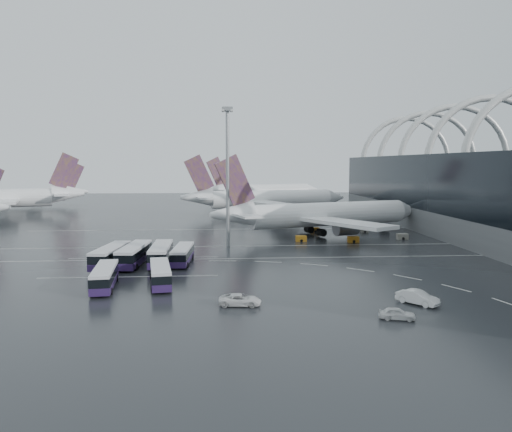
{
  "coord_description": "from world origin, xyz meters",
  "views": [
    {
      "loc": [
        -9.38,
        -93.84,
        17.65
      ],
      "look_at": [
        -2.3,
        7.25,
        7.0
      ],
      "focal_mm": 35.0,
      "sensor_mm": 36.0,
      "label": 1
    }
  ],
  "objects": [
    {
      "name": "airliner_main",
      "position": [
        14.72,
        27.32,
        4.97
      ],
      "size": [
        57.0,
        49.43,
        19.85
      ],
      "rotation": [
        0.0,
        0.0,
        0.34
      ],
      "color": "white",
      "rests_on": "ground"
    },
    {
      "name": "van_curve_b",
      "position": [
        10.49,
        -39.92,
        0.69
      ],
      "size": [
        4.34,
        2.63,
        1.38
      ],
      "primitive_type": "imported",
      "rotation": [
        0.0,
        0.0,
        1.31
      ],
      "color": "silver",
      "rests_on": "ground"
    },
    {
      "name": "ground",
      "position": [
        0.0,
        0.0,
        0.0
      ],
      "size": [
        420.0,
        420.0,
        0.0
      ],
      "primitive_type": "plane",
      "color": "black",
      "rests_on": "ground"
    },
    {
      "name": "gse_cart_belly_d",
      "position": [
        32.9,
        19.02,
        0.68
      ],
      "size": [
        2.48,
        1.47,
        1.35
      ],
      "primitive_type": "cube",
      "color": "slate",
      "rests_on": "ground"
    },
    {
      "name": "gse_cart_belly_a",
      "position": [
        20.31,
        15.64,
        0.67
      ],
      "size": [
        2.45,
        1.45,
        1.34
      ],
      "primitive_type": "cube",
      "color": "#B97418",
      "rests_on": "ground"
    },
    {
      "name": "jet_remote_mid",
      "position": [
        -82.39,
        85.72,
        5.62
      ],
      "size": [
        49.28,
        40.05,
        21.79
      ],
      "rotation": [
        0.0,
        0.0,
        3.45
      ],
      "color": "white",
      "rests_on": "ground"
    },
    {
      "name": "gse_cart_belly_c",
      "position": [
        8.71,
        17.45,
        0.66
      ],
      "size": [
        2.43,
        1.44,
        1.33
      ],
      "primitive_type": "cube",
      "color": "#B97418",
      "rests_on": "ground"
    },
    {
      "name": "bus_row_far_c",
      "position": [
        -18.35,
        -21.44,
        1.63
      ],
      "size": [
        4.49,
        12.28,
        2.96
      ],
      "rotation": [
        0.0,
        0.0,
        1.72
      ],
      "color": "#271542",
      "rests_on": "ground"
    },
    {
      "name": "bus_row_near_b",
      "position": [
        -24.65,
        -6.6,
        1.88
      ],
      "size": [
        4.35,
        14.14,
        3.43
      ],
      "rotation": [
        0.0,
        0.0,
        1.48
      ],
      "color": "#271542",
      "rests_on": "ground"
    },
    {
      "name": "van_curve_a",
      "position": [
        -7.11,
        -33.07,
        0.74
      ],
      "size": [
        5.54,
        2.97,
        1.48
      ],
      "primitive_type": "imported",
      "rotation": [
        0.0,
        0.0,
        1.47
      ],
      "color": "silver",
      "rests_on": "ground"
    },
    {
      "name": "gse_cart_belly_b",
      "position": [
        27.54,
        31.61,
        0.52
      ],
      "size": [
        1.91,
        1.13,
        1.04
      ],
      "primitive_type": "cube",
      "color": "slate",
      "rests_on": "ground"
    },
    {
      "name": "bus_bay_line_north",
      "position": [
        -24.0,
        0.0,
        0.01
      ],
      "size": [
        28.0,
        0.25,
        0.01
      ],
      "primitive_type": "cube",
      "color": "beige",
      "rests_on": "ground"
    },
    {
      "name": "lane_marking_mid",
      "position": [
        0.0,
        12.0,
        0.01
      ],
      "size": [
        120.0,
        0.25,
        0.01
      ],
      "primitive_type": "cube",
      "color": "beige",
      "rests_on": "ground"
    },
    {
      "name": "bus_row_near_a",
      "position": [
        -28.54,
        -7.2,
        1.85
      ],
      "size": [
        4.72,
        13.98,
        3.38
      ],
      "rotation": [
        0.0,
        0.0,
        1.45
      ],
      "color": "#271542",
      "rests_on": "ground"
    },
    {
      "name": "bus_row_far_a",
      "position": [
        -26.06,
        -22.75,
        1.64
      ],
      "size": [
        3.99,
        12.33,
        2.98
      ],
      "rotation": [
        0.0,
        0.0,
        1.68
      ],
      "color": "#271542",
      "rests_on": "ground"
    },
    {
      "name": "airliner_gate_c",
      "position": [
        8.92,
        130.26,
        5.18
      ],
      "size": [
        55.44,
        50.64,
        20.7
      ],
      "rotation": [
        0.0,
        0.0,
        0.41
      ],
      "color": "white",
      "rests_on": "ground"
    },
    {
      "name": "floodlight_mast",
      "position": [
        -7.98,
        11.83,
        18.48
      ],
      "size": [
        2.25,
        2.25,
        29.38
      ],
      "color": "gray",
      "rests_on": "ground"
    },
    {
      "name": "bus_row_near_d",
      "position": [
        -16.31,
        -5.73,
        1.64
      ],
      "size": [
        3.48,
        12.25,
        2.98
      ],
      "rotation": [
        0.0,
        0.0,
        1.51
      ],
      "color": "#271542",
      "rests_on": "ground"
    },
    {
      "name": "jet_remote_far",
      "position": [
        -85.87,
        118.62,
        4.79
      ],
      "size": [
        41.91,
        34.07,
        18.54
      ],
      "rotation": [
        0.0,
        0.0,
        3.46
      ],
      "color": "white",
      "rests_on": "ground"
    },
    {
      "name": "bus_row_near_c",
      "position": [
        -20.07,
        -6.15,
        1.86
      ],
      "size": [
        3.42,
        13.78,
        3.39
      ],
      "rotation": [
        0.0,
        0.0,
        1.58
      ],
      "color": "#271542",
      "rests_on": "ground"
    },
    {
      "name": "van_curve_c",
      "position": [
        15.23,
        -34.05,
        0.88
      ],
      "size": [
        4.84,
        5.31,
        1.76
      ],
      "primitive_type": "imported",
      "rotation": [
        0.0,
        0.0,
        0.69
      ],
      "color": "silver",
      "rests_on": "ground"
    },
    {
      "name": "airliner_gate_b",
      "position": [
        5.16,
        79.13,
        5.19
      ],
      "size": [
        59.39,
        52.55,
        20.74
      ],
      "rotation": [
        0.0,
        0.0,
        0.22
      ],
      "color": "white",
      "rests_on": "ground"
    },
    {
      "name": "lane_marking_far",
      "position": [
        0.0,
        40.0,
        0.01
      ],
      "size": [
        120.0,
        0.25,
        0.01
      ],
      "primitive_type": "cube",
      "color": "beige",
      "rests_on": "ground"
    },
    {
      "name": "gse_cart_belly_e",
      "position": [
        14.85,
        32.97,
        0.57
      ],
      "size": [
        2.11,
        1.25,
        1.15
      ],
      "primitive_type": "cube",
      "color": "#B97418",
      "rests_on": "ground"
    },
    {
      "name": "lane_marking_near",
      "position": [
        0.0,
        -2.0,
        0.01
      ],
      "size": [
        120.0,
        0.25,
        0.01
      ],
      "primitive_type": "cube",
      "color": "beige",
      "rests_on": "ground"
    },
    {
      "name": "bus_bay_line_south",
      "position": [
        -24.0,
        -16.0,
        0.01
      ],
      "size": [
        28.0,
        0.25,
        0.01
      ],
      "primitive_type": "cube",
      "color": "beige",
      "rests_on": "ground"
    }
  ]
}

